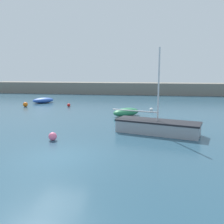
# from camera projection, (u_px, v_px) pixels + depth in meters

# --- Properties ---
(ground_plane) EXTENTS (120.00, 120.00, 0.20)m
(ground_plane) POSITION_uv_depth(u_px,v_px,m) (61.00, 158.00, 12.90)
(ground_plane) COLOR #284C60
(harbor_breakwater) EXTENTS (50.45, 3.77, 2.07)m
(harbor_breakwater) POSITION_uv_depth(u_px,v_px,m) (125.00, 88.00, 45.81)
(harbor_breakwater) COLOR slate
(harbor_breakwater) RESTS_ON ground_plane
(rowboat_blue_near) EXTENTS (3.04, 2.99, 0.70)m
(rowboat_blue_near) POSITION_uv_depth(u_px,v_px,m) (43.00, 100.00, 33.47)
(rowboat_blue_near) COLOR #2D56B7
(rowboat_blue_near) RESTS_ON ground_plane
(rowboat_white_midwater) EXTENTS (3.05, 3.05, 0.79)m
(rowboat_white_midwater) POSITION_uv_depth(u_px,v_px,m) (126.00, 112.00, 23.94)
(rowboat_white_midwater) COLOR #287A4C
(rowboat_white_midwater) RESTS_ON ground_plane
(sailboat_tall_mast) EXTENTS (6.33, 3.28, 5.91)m
(sailboat_tall_mast) POSITION_uv_depth(u_px,v_px,m) (157.00, 127.00, 17.44)
(sailboat_tall_mast) COLOR gray
(sailboat_tall_mast) RESTS_ON ground_plane
(mooring_buoy_pink) EXTENTS (0.53, 0.53, 0.53)m
(mooring_buoy_pink) POSITION_uv_depth(u_px,v_px,m) (53.00, 136.00, 15.75)
(mooring_buoy_pink) COLOR #EA668C
(mooring_buoy_pink) RESTS_ON ground_plane
(mooring_buoy_red) EXTENTS (0.39, 0.39, 0.39)m
(mooring_buoy_red) POSITION_uv_depth(u_px,v_px,m) (69.00, 105.00, 30.12)
(mooring_buoy_red) COLOR red
(mooring_buoy_red) RESTS_ON ground_plane
(mooring_buoy_orange) EXTENTS (0.56, 0.56, 0.56)m
(mooring_buoy_orange) POSITION_uv_depth(u_px,v_px,m) (25.00, 104.00, 30.00)
(mooring_buoy_orange) COLOR orange
(mooring_buoy_orange) RESTS_ON ground_plane
(mooring_buoy_white) EXTENTS (0.40, 0.40, 0.40)m
(mooring_buoy_white) POSITION_uv_depth(u_px,v_px,m) (151.00, 110.00, 26.65)
(mooring_buoy_white) COLOR white
(mooring_buoy_white) RESTS_ON ground_plane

